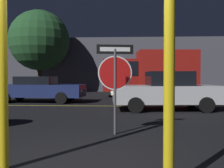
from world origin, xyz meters
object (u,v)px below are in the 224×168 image
yellow_pole_left (2,49)px  passing_car_2 (39,89)px  stop_sign (115,72)px  passing_car_3 (166,91)px  yellow_pole_right (169,41)px  delivery_truck (149,72)px  tree_1 (40,41)px

yellow_pole_left → passing_car_2: yellow_pole_left is taller
yellow_pole_left → passing_car_2: (-2.85, 9.67, -1.06)m
stop_sign → passing_car_3: 4.92m
passing_car_3 → yellow_pole_left: bearing=148.8°
yellow_pole_right → delivery_truck: yellow_pole_right is taller
yellow_pole_left → delivery_truck: size_ratio=0.55×
stop_sign → passing_car_3: bearing=57.5°
yellow_pole_right → passing_car_2: yellow_pole_right is taller
passing_car_3 → tree_1: 14.09m
stop_sign → yellow_pole_left: size_ratio=0.60×
passing_car_3 → delivery_truck: bearing=-3.6°
passing_car_3 → tree_1: (-8.84, 10.35, 3.63)m
stop_sign → yellow_pole_left: bearing=-132.4°
yellow_pole_left → tree_1: size_ratio=0.51×
stop_sign → delivery_truck: (1.91, 11.37, 0.20)m
passing_car_2 → delivery_truck: delivery_truck is taller
stop_sign → tree_1: 16.60m
stop_sign → delivery_truck: size_ratio=0.33×
delivery_truck → tree_1: size_ratio=0.93×
yellow_pole_right → delivery_truck: size_ratio=0.56×
delivery_truck → stop_sign: bearing=166.3°
passing_car_2 → passing_car_3: passing_car_3 is taller
passing_car_3 → tree_1: size_ratio=0.65×
passing_car_3 → stop_sign: bearing=152.4°
yellow_pole_left → passing_car_3: yellow_pole_left is taller
stop_sign → delivery_truck: bearing=71.6°
yellow_pole_right → delivery_truck: bearing=85.4°
stop_sign → tree_1: bearing=106.1°
yellow_pole_right → delivery_truck: 14.30m
stop_sign → delivery_truck: 11.53m
yellow_pole_left → yellow_pole_right: yellow_pole_right is taller
passing_car_3 → delivery_truck: 6.97m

